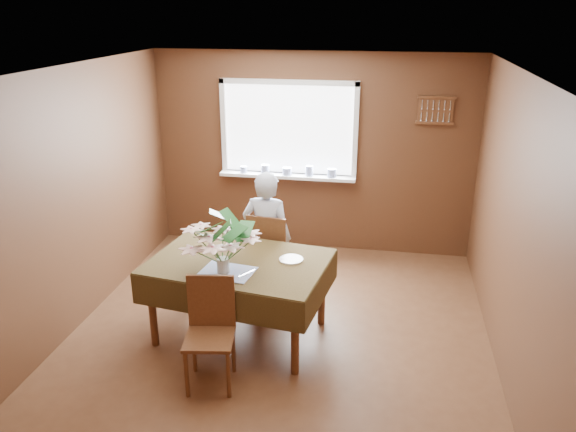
% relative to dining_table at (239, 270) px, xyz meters
% --- Properties ---
extents(floor, '(4.50, 4.50, 0.00)m').
position_rel_dining_table_xyz_m(floor, '(0.37, -0.01, -0.69)').
color(floor, '#53301C').
rests_on(floor, ground).
extents(ceiling, '(4.50, 4.50, 0.00)m').
position_rel_dining_table_xyz_m(ceiling, '(0.37, -0.01, 1.81)').
color(ceiling, white).
rests_on(ceiling, wall_back).
extents(wall_back, '(4.00, 0.00, 4.00)m').
position_rel_dining_table_xyz_m(wall_back, '(0.37, 2.24, 0.56)').
color(wall_back, brown).
rests_on(wall_back, floor).
extents(wall_front, '(4.00, 0.00, 4.00)m').
position_rel_dining_table_xyz_m(wall_front, '(0.37, -2.26, 0.56)').
color(wall_front, brown).
rests_on(wall_front, floor).
extents(wall_left, '(0.00, 4.50, 4.50)m').
position_rel_dining_table_xyz_m(wall_left, '(-1.63, -0.01, 0.56)').
color(wall_left, brown).
rests_on(wall_left, floor).
extents(wall_right, '(0.00, 4.50, 4.50)m').
position_rel_dining_table_xyz_m(wall_right, '(2.37, -0.01, 0.56)').
color(wall_right, brown).
rests_on(wall_right, floor).
extents(window_assembly, '(1.72, 0.20, 1.22)m').
position_rel_dining_table_xyz_m(window_assembly, '(0.07, 2.19, 0.66)').
color(window_assembly, white).
rests_on(window_assembly, wall_back).
extents(spoon_rack, '(0.44, 0.05, 0.33)m').
position_rel_dining_table_xyz_m(spoon_rack, '(1.82, 2.21, 1.16)').
color(spoon_rack, brown).
rests_on(spoon_rack, wall_back).
extents(dining_table, '(1.76, 1.32, 0.79)m').
position_rel_dining_table_xyz_m(dining_table, '(0.00, 0.00, 0.00)').
color(dining_table, brown).
rests_on(dining_table, floor).
extents(chair_far, '(0.47, 0.47, 0.99)m').
position_rel_dining_table_xyz_m(chair_far, '(0.13, 0.74, -0.15)').
color(chair_far, brown).
rests_on(chair_far, floor).
extents(chair_near, '(0.45, 0.45, 0.93)m').
position_rel_dining_table_xyz_m(chair_near, '(-0.06, -0.71, -0.18)').
color(chair_near, brown).
rests_on(chair_near, floor).
extents(seated_woman, '(0.55, 0.38, 1.44)m').
position_rel_dining_table_xyz_m(seated_woman, '(0.11, 0.74, 0.03)').
color(seated_woman, white).
rests_on(seated_woman, floor).
extents(flower_bouquet, '(0.56, 0.56, 0.48)m').
position_rel_dining_table_xyz_m(flower_bouquet, '(-0.07, -0.27, 0.41)').
color(flower_bouquet, white).
rests_on(flower_bouquet, dining_table).
extents(side_plate, '(0.23, 0.23, 0.01)m').
position_rel_dining_table_xyz_m(side_plate, '(0.48, 0.10, 0.10)').
color(side_plate, white).
rests_on(side_plate, dining_table).
extents(table_knife, '(0.12, 0.18, 0.00)m').
position_rel_dining_table_xyz_m(table_knife, '(0.15, -0.26, 0.10)').
color(table_knife, silver).
rests_on(table_knife, dining_table).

